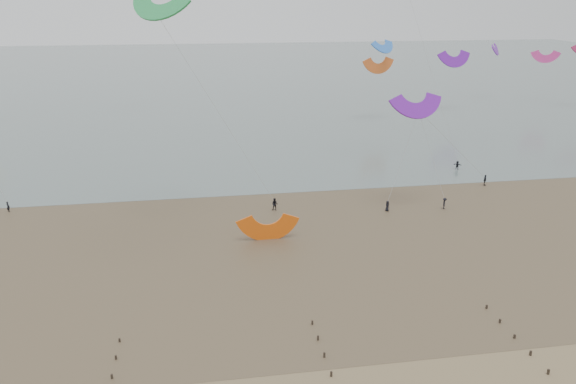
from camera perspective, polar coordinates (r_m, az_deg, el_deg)
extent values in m
plane|color=#475654|center=(235.76, -7.89, 11.88)|extent=(500.00, 500.00, 0.00)
plane|color=#473A28|center=(75.25, -4.04, -4.17)|extent=(500.00, 500.00, 0.00)
ellipsoid|color=slate|center=(64.49, -19.25, -9.53)|extent=(23.60, 14.36, 0.01)
ellipsoid|color=slate|center=(79.80, 4.38, -2.77)|extent=(33.64, 18.32, 0.01)
cube|color=black|center=(50.95, -17.46, -17.45)|extent=(0.16, 0.16, 0.51)
cube|color=black|center=(53.08, -17.08, -15.77)|extent=(0.16, 0.16, 0.48)
cube|color=black|center=(55.24, -16.74, -14.23)|extent=(0.16, 0.16, 0.45)
cube|color=black|center=(49.17, 4.42, -17.97)|extent=(0.16, 0.16, 0.54)
cube|color=black|center=(51.23, 3.71, -16.24)|extent=(0.16, 0.16, 0.51)
cube|color=black|center=(53.34, 3.07, -14.63)|extent=(0.16, 0.16, 0.48)
cube|color=black|center=(55.50, 2.48, -13.15)|extent=(0.16, 0.16, 0.45)
cube|color=black|center=(53.85, 24.93, -16.24)|extent=(0.16, 0.16, 0.57)
cube|color=black|center=(55.62, 23.42, -14.81)|extent=(0.16, 0.16, 0.54)
cube|color=black|center=(57.45, 22.02, -13.46)|extent=(0.16, 0.16, 0.51)
cube|color=black|center=(59.34, 20.73, -12.18)|extent=(0.16, 0.16, 0.48)
cube|color=black|center=(61.29, 19.53, -10.98)|extent=(0.16, 0.16, 0.45)
imported|color=black|center=(91.65, -26.56, -1.35)|extent=(0.69, 0.65, 1.58)
imported|color=black|center=(106.67, 16.82, 2.63)|extent=(1.47, 1.23, 1.58)
imported|color=black|center=(83.58, 10.05, -1.40)|extent=(0.67, 0.87, 1.58)
imported|color=black|center=(86.28, 15.62, -1.12)|extent=(1.06, 1.27, 1.71)
imported|color=black|center=(82.49, -1.35, -1.26)|extent=(1.12, 1.00, 1.89)
imported|color=black|center=(98.93, 19.38, 1.14)|extent=(0.95, 1.15, 1.83)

